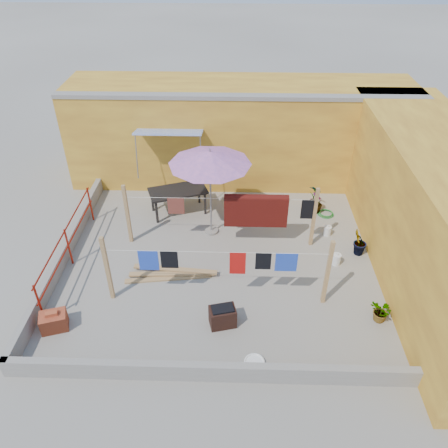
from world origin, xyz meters
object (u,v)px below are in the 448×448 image
Objects in this scene: water_jug_a at (336,259)px; brazier at (223,316)px; brick_stack at (54,321)px; patio_umbrella at (210,158)px; outdoor_table at (178,192)px; water_jug_b at (327,231)px; plant_back_a at (239,204)px; green_hose at (326,214)px; white_basin at (254,362)px.

brazier is at bearing -143.55° from water_jug_a.
brick_stack is at bearing -160.35° from water_jug_a.
brick_stack is 1.02× the size of brazier.
patio_umbrella is 7.68× the size of water_jug_a.
patio_umbrella is 4.08m from brazier.
brick_stack is (-2.23, -4.67, -0.50)m from outdoor_table.
outdoor_table is 5.65× the size of water_jug_b.
patio_umbrella reaches higher than water_jug_a.
patio_umbrella is 8.27× the size of water_jug_b.
brazier is at bearing -71.64° from outdoor_table.
patio_umbrella is at bearing -132.12° from plant_back_a.
green_hose is at bearing 2.73° from plant_back_a.
outdoor_table reaches higher than water_jug_b.
patio_umbrella is at bearing 179.10° from water_jug_b.
plant_back_a is at bearing 85.46° from brazier.
water_jug_b is 2.71m from plant_back_a.
outdoor_table is 4.98m from water_jug_a.
green_hose is (2.33, 5.48, -0.01)m from white_basin.
patio_umbrella reaches higher than water_jug_b.
water_jug_a is 1.27m from water_jug_b.
water_jug_a is at bearing -88.95° from water_jug_b.
water_jug_b is at bearing 91.05° from water_jug_a.
green_hose is 0.60× the size of plant_back_a.
white_basin is 0.89× the size of green_hose.
brazier is (1.48, -4.45, -0.46)m from outdoor_table.
water_jug_b is at bearing -19.79° from plant_back_a.
brick_stack is 2.00× the size of water_jug_b.
brazier is 1.96× the size of water_jug_b.
green_hose is at bearing 66.97° from white_basin.
patio_umbrella reaches higher than white_basin.
brazier is at bearing 3.33° from brick_stack.
patio_umbrella is at bearing -43.50° from outdoor_table.
water_jug_a is 0.44× the size of plant_back_a.
patio_umbrella reaches higher than brick_stack.
brick_stack is at bearing -131.74° from plant_back_a.
white_basin is 3.87m from water_jug_a.
water_jug_a is (2.90, 2.14, -0.09)m from brazier.
green_hose is at bearing 34.78° from brick_stack.
water_jug_a is at bearing -27.80° from outdoor_table.
water_jug_b is 0.41× the size of plant_back_a.
plant_back_a is at bearing 47.88° from patio_umbrella.
brick_stack is at bearing -115.52° from outdoor_table.
white_basin is (1.12, -4.49, -2.32)m from patio_umbrella.
white_basin is 4.96m from water_jug_b.
brick_stack is at bearing -145.22° from green_hose.
green_hose is 2.70m from plant_back_a.
green_hose is at bearing 82.61° from water_jug_b.
white_basin is 5.96m from green_hose.
white_basin is at bearing -68.50° from outdoor_table.
brick_stack is at bearing -176.67° from brazier.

